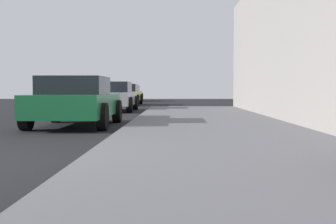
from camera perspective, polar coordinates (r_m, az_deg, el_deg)
sidewalk at (r=5.75m, az=9.73°, el=-5.92°), size 4.00×32.00×0.15m
car_green at (r=11.96m, az=-11.39°, el=1.34°), size 1.98×4.10×1.27m
car_silver at (r=20.01m, az=-6.89°, el=1.95°), size 1.94×4.12×1.27m
car_yellow at (r=27.94m, az=-5.53°, el=2.21°), size 2.07×4.51×1.27m
car_white at (r=37.08m, az=-4.81°, el=2.36°), size 1.94×4.57×1.27m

